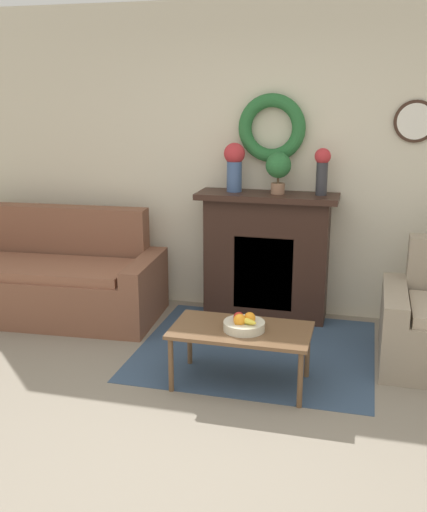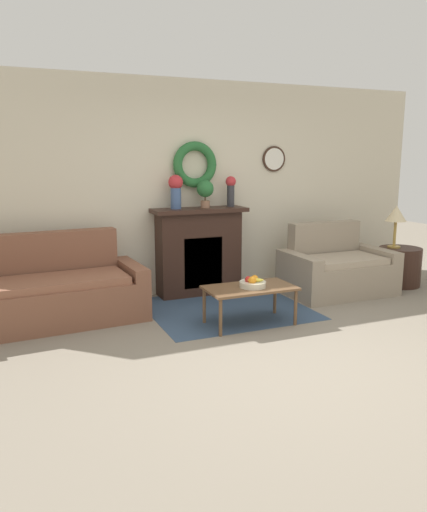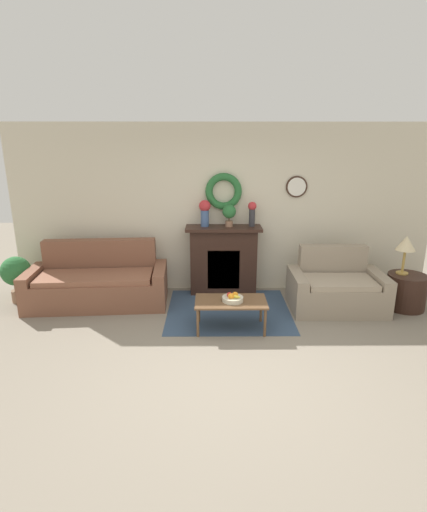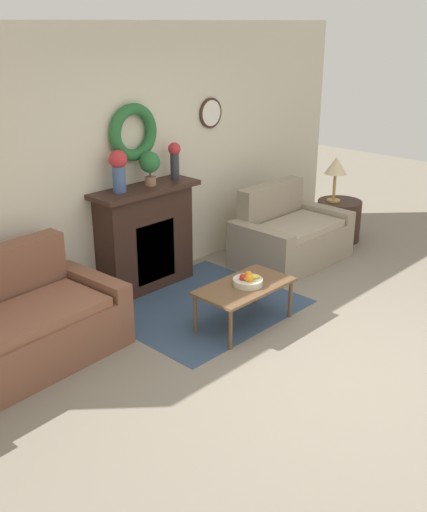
{
  "view_description": "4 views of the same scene",
  "coord_description": "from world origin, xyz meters",
  "px_view_note": "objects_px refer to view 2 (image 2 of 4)",
  "views": [
    {
      "loc": [
        0.84,
        -2.68,
        1.95
      ],
      "look_at": [
        -0.25,
        1.49,
        0.77
      ],
      "focal_mm": 42.0,
      "sensor_mm": 36.0,
      "label": 1
    },
    {
      "loc": [
        -2.24,
        -3.52,
        1.75
      ],
      "look_at": [
        -0.2,
        1.33,
        0.7
      ],
      "focal_mm": 35.0,
      "sensor_mm": 36.0,
      "label": 2
    },
    {
      "loc": [
        -0.19,
        -3.85,
        2.47
      ],
      "look_at": [
        -0.15,
        1.35,
        0.92
      ],
      "focal_mm": 28.0,
      "sensor_mm": 36.0,
      "label": 3
    },
    {
      "loc": [
        -3.79,
        -2.29,
        2.69
      ],
      "look_at": [
        -0.08,
        1.26,
        0.67
      ],
      "focal_mm": 42.0,
      "sensor_mm": 36.0,
      "label": 4
    }
  ],
  "objects_px": {
    "fireplace": "(199,251)",
    "table_lamp": "(396,215)",
    "potted_plant_on_mantel": "(205,190)",
    "vase_on_mantel_left": "(176,189)",
    "loveseat_right": "(336,270)",
    "coffee_table": "(250,291)",
    "side_table_by_loveseat": "(399,266)",
    "couch_left": "(44,293)",
    "fruit_bowl": "(253,283)",
    "vase_on_mantel_right": "(231,189)"
  },
  "relations": [
    {
      "from": "fireplace",
      "to": "side_table_by_loveseat",
      "type": "height_order",
      "value": "fireplace"
    },
    {
      "from": "coffee_table",
      "to": "table_lamp",
      "type": "height_order",
      "value": "table_lamp"
    },
    {
      "from": "couch_left",
      "to": "table_lamp",
      "type": "xyz_separation_m",
      "value": [
        4.58,
        -0.18,
        0.65
      ]
    },
    {
      "from": "fireplace",
      "to": "table_lamp",
      "type": "distance_m",
      "value": 2.74
    },
    {
      "from": "couch_left",
      "to": "coffee_table",
      "type": "distance_m",
      "value": 2.19
    },
    {
      "from": "coffee_table",
      "to": "potted_plant_on_mantel",
      "type": "height_order",
      "value": "potted_plant_on_mantel"
    },
    {
      "from": "side_table_by_loveseat",
      "to": "table_lamp",
      "type": "height_order",
      "value": "table_lamp"
    },
    {
      "from": "fireplace",
      "to": "fruit_bowl",
      "type": "xyz_separation_m",
      "value": [
        0.08,
        -1.36,
        -0.11
      ]
    },
    {
      "from": "couch_left",
      "to": "table_lamp",
      "type": "relative_size",
      "value": 3.69
    },
    {
      "from": "coffee_table",
      "to": "table_lamp",
      "type": "distance_m",
      "value": 2.75
    },
    {
      "from": "coffee_table",
      "to": "potted_plant_on_mantel",
      "type": "xyz_separation_m",
      "value": [
        0.03,
        1.32,
        0.97
      ]
    },
    {
      "from": "loveseat_right",
      "to": "vase_on_mantel_left",
      "type": "xyz_separation_m",
      "value": [
        -1.96,
        0.65,
        1.05
      ]
    },
    {
      "from": "couch_left",
      "to": "coffee_table",
      "type": "relative_size",
      "value": 2.26
    },
    {
      "from": "couch_left",
      "to": "fruit_bowl",
      "type": "distance_m",
      "value": 2.23
    },
    {
      "from": "loveseat_right",
      "to": "coffee_table",
      "type": "bearing_deg",
      "value": -156.44
    },
    {
      "from": "couch_left",
      "to": "loveseat_right",
      "type": "bearing_deg",
      "value": -7.09
    },
    {
      "from": "fruit_bowl",
      "to": "potted_plant_on_mantel",
      "type": "xyz_separation_m",
      "value": [
        0.0,
        1.34,
        0.88
      ]
    },
    {
      "from": "couch_left",
      "to": "side_table_by_loveseat",
      "type": "xyz_separation_m",
      "value": [
        4.65,
        -0.23,
        -0.06
      ]
    },
    {
      "from": "couch_left",
      "to": "potted_plant_on_mantel",
      "type": "bearing_deg",
      "value": 7.96
    },
    {
      "from": "couch_left",
      "to": "loveseat_right",
      "type": "xyz_separation_m",
      "value": [
        3.6,
        -0.22,
        -0.01
      ]
    },
    {
      "from": "table_lamp",
      "to": "vase_on_mantel_left",
      "type": "bearing_deg",
      "value": 168.22
    },
    {
      "from": "table_lamp",
      "to": "vase_on_mantel_left",
      "type": "height_order",
      "value": "vase_on_mantel_left"
    },
    {
      "from": "coffee_table",
      "to": "vase_on_mantel_right",
      "type": "distance_m",
      "value": 1.7
    },
    {
      "from": "side_table_by_loveseat",
      "to": "vase_on_mantel_right",
      "type": "bearing_deg",
      "value": 163.53
    },
    {
      "from": "vase_on_mantel_right",
      "to": "couch_left",
      "type": "bearing_deg",
      "value": -169.67
    },
    {
      "from": "table_lamp",
      "to": "potted_plant_on_mantel",
      "type": "bearing_deg",
      "value": 166.94
    },
    {
      "from": "loveseat_right",
      "to": "potted_plant_on_mantel",
      "type": "relative_size",
      "value": 3.91
    },
    {
      "from": "fruit_bowl",
      "to": "fireplace",
      "type": "bearing_deg",
      "value": 93.43
    },
    {
      "from": "side_table_by_loveseat",
      "to": "vase_on_mantel_left",
      "type": "relative_size",
      "value": 1.36
    },
    {
      "from": "couch_left",
      "to": "side_table_by_loveseat",
      "type": "bearing_deg",
      "value": -6.51
    },
    {
      "from": "side_table_by_loveseat",
      "to": "potted_plant_on_mantel",
      "type": "xyz_separation_m",
      "value": [
        -2.63,
        0.65,
        1.07
      ]
    },
    {
      "from": "couch_left",
      "to": "vase_on_mantel_right",
      "type": "distance_m",
      "value": 2.63
    },
    {
      "from": "fruit_bowl",
      "to": "side_table_by_loveseat",
      "type": "height_order",
      "value": "fruit_bowl"
    },
    {
      "from": "fireplace",
      "to": "vase_on_mantel_right",
      "type": "xyz_separation_m",
      "value": [
        0.45,
        0.01,
        0.78
      ]
    },
    {
      "from": "coffee_table",
      "to": "vase_on_mantel_left",
      "type": "height_order",
      "value": "vase_on_mantel_left"
    },
    {
      "from": "couch_left",
      "to": "vase_on_mantel_left",
      "type": "relative_size",
      "value": 5.1
    },
    {
      "from": "potted_plant_on_mantel",
      "to": "vase_on_mantel_left",
      "type": "bearing_deg",
      "value": 177.01
    },
    {
      "from": "coffee_table",
      "to": "fruit_bowl",
      "type": "xyz_separation_m",
      "value": [
        0.02,
        -0.02,
        0.09
      ]
    },
    {
      "from": "fireplace",
      "to": "loveseat_right",
      "type": "xyz_separation_m",
      "value": [
        1.67,
        -0.65,
        -0.26
      ]
    },
    {
      "from": "side_table_by_loveseat",
      "to": "table_lamp",
      "type": "bearing_deg",
      "value": 141.34
    },
    {
      "from": "table_lamp",
      "to": "vase_on_mantel_left",
      "type": "distance_m",
      "value": 3.02
    },
    {
      "from": "vase_on_mantel_right",
      "to": "table_lamp",
      "type": "bearing_deg",
      "value": -15.61
    },
    {
      "from": "couch_left",
      "to": "potted_plant_on_mantel",
      "type": "xyz_separation_m",
      "value": [
        2.02,
        0.41,
        1.02
      ]
    },
    {
      "from": "loveseat_right",
      "to": "table_lamp",
      "type": "bearing_deg",
      "value": 2.72
    },
    {
      "from": "fireplace",
      "to": "table_lamp",
      "type": "xyz_separation_m",
      "value": [
        2.64,
        -0.61,
        0.41
      ]
    },
    {
      "from": "fireplace",
      "to": "couch_left",
      "type": "relative_size",
      "value": 0.56
    },
    {
      "from": "loveseat_right",
      "to": "fireplace",
      "type": "bearing_deg",
      "value": 159.11
    },
    {
      "from": "side_table_by_loveseat",
      "to": "loveseat_right",
      "type": "bearing_deg",
      "value": 179.1
    },
    {
      "from": "table_lamp",
      "to": "potted_plant_on_mantel",
      "type": "relative_size",
      "value": 1.65
    },
    {
      "from": "fireplace",
      "to": "vase_on_mantel_right",
      "type": "height_order",
      "value": "vase_on_mantel_right"
    }
  ]
}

